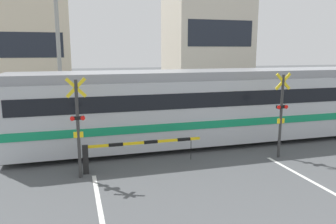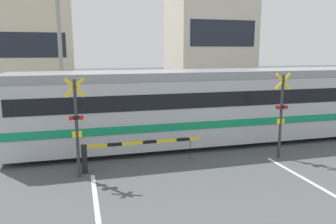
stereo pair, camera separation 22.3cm
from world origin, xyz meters
TOP-DOWN VIEW (x-y plane):
  - rail_track_near at (0.00, 10.10)m, footprint 50.00×0.10m
  - rail_track_far at (0.00, 11.53)m, footprint 50.00×0.10m
  - commuter_train at (2.50, 10.81)m, footprint 18.75×2.98m
  - crossing_barrier_near at (-2.49, 8.27)m, footprint 4.41×0.20m
  - crossing_barrier_far at (2.49, 13.43)m, footprint 4.41×0.20m
  - crossing_signal_left at (-3.94, 7.94)m, footprint 0.68×0.15m
  - crossing_signal_right at (3.94, 7.94)m, footprint 0.68×0.15m
  - pedestrian at (-1.56, 17.27)m, footprint 0.38×0.23m
  - building_left_of_street at (-6.92, 24.10)m, footprint 5.67×5.98m
  - building_right_of_street at (7.36, 24.10)m, footprint 6.54×5.98m
  - utility_pole_streetside at (-4.69, 15.93)m, footprint 0.22×0.22m

SIDE VIEW (x-z plane):
  - rail_track_near at x=0.00m, z-range 0.00..0.08m
  - rail_track_far at x=0.00m, z-range 0.00..0.08m
  - crossing_barrier_near at x=-2.49m, z-range 0.25..1.29m
  - crossing_barrier_far at x=2.49m, z-range 0.25..1.29m
  - pedestrian at x=-1.56m, z-range 0.13..1.87m
  - commuter_train at x=2.50m, z-range 0.12..3.54m
  - crossing_signal_left at x=-3.94m, z-range 0.18..3.63m
  - crossing_signal_right at x=3.94m, z-range 0.18..3.63m
  - utility_pole_streetside at x=-4.69m, z-range 0.00..7.68m
  - building_left_of_street at x=-6.92m, z-range 0.00..8.51m
  - building_right_of_street at x=7.36m, z-range 0.00..10.27m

